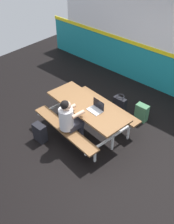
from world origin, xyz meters
TOP-DOWN VIEW (x-y plane):
  - ground_plane at (0.00, 0.00)m, footprint 10.00×10.00m
  - accent_backdrop at (0.00, 2.70)m, footprint 8.00×0.14m
  - picnic_table_main at (-0.12, 0.00)m, footprint 2.08×1.76m
  - student_nearer at (-0.11, -0.56)m, footprint 0.39×0.54m
  - laptop_silver at (0.14, 0.01)m, footprint 0.34×0.26m
  - backpack_dark at (-0.68, -0.93)m, footprint 0.30×0.22m
  - tote_bag_bright at (-0.03, 1.15)m, footprint 0.34×0.21m
  - satchel_spare at (0.61, 1.19)m, footprint 0.30×0.22m

SIDE VIEW (x-z plane):
  - ground_plane at x=0.00m, z-range -0.02..0.00m
  - tote_bag_bright at x=-0.03m, z-range -0.02..0.41m
  - backpack_dark at x=-0.68m, z-range 0.00..0.44m
  - satchel_spare at x=0.61m, z-range 0.00..0.44m
  - picnic_table_main at x=-0.12m, z-range 0.21..0.95m
  - student_nearer at x=-0.11m, z-range 0.10..1.31m
  - laptop_silver at x=0.14m, z-range 0.67..0.90m
  - accent_backdrop at x=0.00m, z-range -0.05..2.55m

